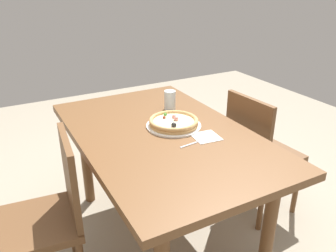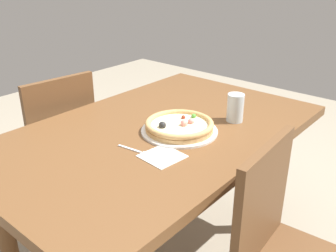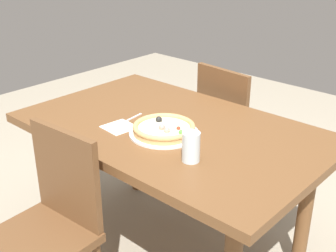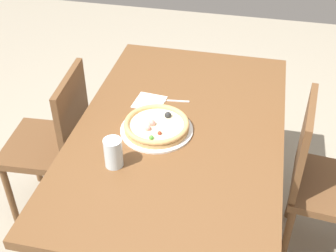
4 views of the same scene
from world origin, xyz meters
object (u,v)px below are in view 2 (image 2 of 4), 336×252
dining_table (157,147)px  plate (179,131)px  fork (138,152)px  chair_near (55,143)px  napkin (162,156)px  pizza (179,125)px  drinking_glass (235,108)px

dining_table → plate: bearing=110.8°
dining_table → fork: fork is taller
chair_near → fork: chair_near is taller
napkin → pizza: bearing=-157.3°
drinking_glass → napkin: 0.47m
dining_table → plate: 0.14m
pizza → fork: pizza is taller
dining_table → chair_near: bearing=-82.3°
chair_near → fork: size_ratio=5.29×
pizza → fork: size_ratio=1.75×
chair_near → plate: (-0.13, 0.77, 0.26)m
pizza → drinking_glass: size_ratio=2.29×
dining_table → pizza: pizza is taller
plate → fork: plate is taller
drinking_glass → fork: bearing=-13.5°
chair_near → pizza: 0.83m
dining_table → napkin: napkin is taller
plate → drinking_glass: drinking_glass is taller
pizza → chair_near: bearing=-80.6°
fork → drinking_glass: drinking_glass is taller
pizza → drinking_glass: (-0.25, 0.11, 0.03)m
plate → drinking_glass: 0.29m
pizza → drinking_glass: 0.28m
dining_table → drinking_glass: size_ratio=11.67×
drinking_glass → plate: bearing=-24.2°
pizza → napkin: size_ratio=2.07×
dining_table → pizza: bearing=110.9°
pizza → fork: 0.24m
pizza → napkin: 0.23m
dining_table → fork: 0.24m
dining_table → pizza: size_ratio=5.09×
plate → fork: bearing=-1.2°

